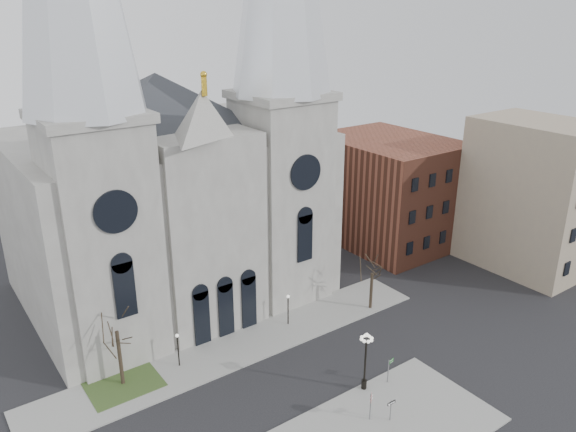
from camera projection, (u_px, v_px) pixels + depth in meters
ground at (311, 411)px, 44.78m from camera, size 160.00×160.00×0.00m
sidewalk_near at (383, 431)px, 42.60m from camera, size 18.00×10.00×0.14m
sidewalk_far at (240, 346)px, 53.10m from camera, size 40.00×6.00×0.14m
grass_patch at (123, 384)px, 47.84m from camera, size 6.00×5.00×0.18m
cathedral at (172, 133)px, 55.59m from camera, size 33.00×26.66×54.00m
bg_building_brick at (387, 190)px, 75.41m from camera, size 14.00×18.00×14.00m
bg_building_tan at (532, 196)px, 66.94m from camera, size 10.00×14.00×18.00m
tree_left at (116, 328)px, 45.89m from camera, size 3.20×3.20×7.50m
tree_right at (372, 271)px, 58.24m from camera, size 3.20×3.20×6.00m
ped_lamp_left at (178, 344)px, 49.40m from camera, size 0.32×0.32×3.26m
ped_lamp_right at (288, 305)px, 55.96m from camera, size 0.32×0.32×3.26m
stop_sign at (371, 400)px, 43.04m from camera, size 0.84×0.37×2.50m
globe_lamp at (366, 354)px, 46.01m from camera, size 1.48×1.48×5.38m
one_way_sign at (391, 406)px, 43.14m from camera, size 0.81×0.08×1.85m
street_name_sign at (389, 369)px, 47.55m from camera, size 0.70×0.20×2.22m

